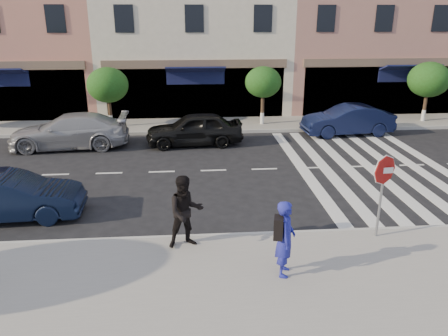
# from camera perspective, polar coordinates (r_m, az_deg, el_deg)

# --- Properties ---
(ground) EXTENTS (120.00, 120.00, 0.00)m
(ground) POSITION_cam_1_polar(r_m,az_deg,el_deg) (13.28, -0.40, -6.18)
(ground) COLOR black
(ground) RESTS_ON ground
(sidewalk_near) EXTENTS (60.00, 4.50, 0.15)m
(sidewalk_near) POSITION_cam_1_polar(r_m,az_deg,el_deg) (10.00, 1.20, -15.13)
(sidewalk_near) COLOR gray
(sidewalk_near) RESTS_ON ground
(sidewalk_far) EXTENTS (60.00, 3.00, 0.15)m
(sidewalk_far) POSITION_cam_1_polar(r_m,az_deg,el_deg) (23.64, -2.33, 5.62)
(sidewalk_far) COLOR gray
(sidewalk_far) RESTS_ON ground
(building_centre) EXTENTS (11.00, 9.00, 11.00)m
(building_centre) POSITION_cam_1_polar(r_m,az_deg,el_deg) (28.93, -4.04, 18.99)
(building_centre) COLOR beige
(building_centre) RESTS_ON ground
(building_east_mid) EXTENTS (13.00, 9.00, 13.00)m
(building_east_mid) POSITION_cam_1_polar(r_m,az_deg,el_deg) (31.46, 19.82, 19.83)
(building_east_mid) COLOR #AA7465
(building_east_mid) RESTS_ON ground
(street_tree_wb) EXTENTS (2.10, 2.10, 3.06)m
(street_tree_wb) POSITION_cam_1_polar(r_m,az_deg,el_deg) (23.36, -14.95, 10.41)
(street_tree_wb) COLOR #473323
(street_tree_wb) RESTS_ON sidewalk_far
(street_tree_c) EXTENTS (1.90, 1.90, 3.04)m
(street_tree_c) POSITION_cam_1_polar(r_m,az_deg,el_deg) (23.30, 5.14, 11.08)
(street_tree_c) COLOR #473323
(street_tree_c) RESTS_ON sidewalk_far
(street_tree_ea) EXTENTS (2.20, 2.20, 3.19)m
(street_tree_ea) POSITION_cam_1_polar(r_m,az_deg,el_deg) (26.33, 25.19, 10.39)
(street_tree_ea) COLOR #473323
(street_tree_ea) RESTS_ON sidewalk_far
(stop_sign) EXTENTS (0.81, 0.12, 2.28)m
(stop_sign) POSITION_cam_1_polar(r_m,az_deg,el_deg) (11.82, 20.13, -1.18)
(stop_sign) COLOR gray
(stop_sign) RESTS_ON sidewalk_near
(photographer) EXTENTS (0.57, 0.73, 1.79)m
(photographer) POSITION_cam_1_polar(r_m,az_deg,el_deg) (9.92, 8.01, -9.10)
(photographer) COLOR #202395
(photographer) RESTS_ON sidewalk_near
(walker) EXTENTS (1.06, 0.92, 1.89)m
(walker) POSITION_cam_1_polar(r_m,az_deg,el_deg) (10.98, -5.04, -5.72)
(walker) COLOR black
(walker) RESTS_ON sidewalk_near
(car_near_mid) EXTENTS (4.27, 1.65, 1.39)m
(car_near_mid) POSITION_cam_1_polar(r_m,az_deg,el_deg) (14.29, -26.29, -3.37)
(car_near_mid) COLOR black
(car_near_mid) RESTS_ON ground
(car_far_left) EXTENTS (5.34, 2.37, 1.52)m
(car_far_left) POSITION_cam_1_polar(r_m,az_deg,el_deg) (20.88, -19.55, 4.56)
(car_far_left) COLOR #95959A
(car_far_left) RESTS_ON ground
(car_far_mid) EXTENTS (4.50, 2.02, 1.50)m
(car_far_mid) POSITION_cam_1_polar(r_m,az_deg,el_deg) (20.16, -3.90, 5.12)
(car_far_mid) COLOR black
(car_far_mid) RESTS_ON ground
(car_far_right) EXTENTS (4.60, 1.93, 1.48)m
(car_far_right) POSITION_cam_1_polar(r_m,az_deg,el_deg) (22.73, 15.84, 6.04)
(car_far_right) COLOR black
(car_far_right) RESTS_ON ground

